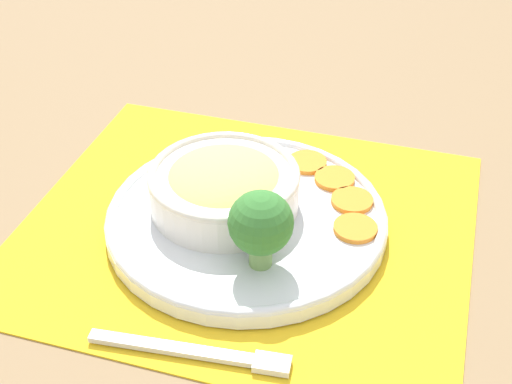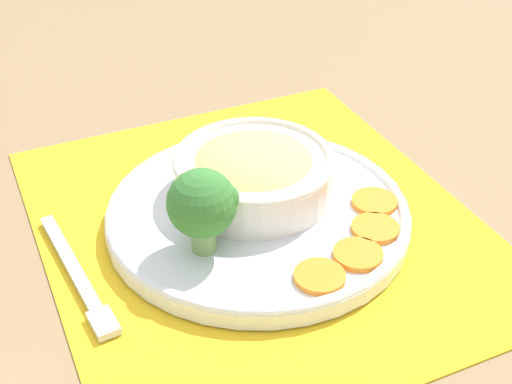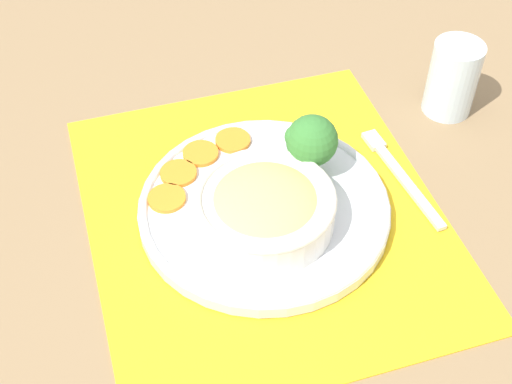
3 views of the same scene
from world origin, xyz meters
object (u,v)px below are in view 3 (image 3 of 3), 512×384
(broccoli_floret, at_px, (311,141))
(fork, at_px, (395,168))
(water_glass, at_px, (452,82))
(bowl, at_px, (265,207))

(broccoli_floret, distance_m, fork, 0.13)
(water_glass, relative_size, fork, 0.57)
(fork, bearing_deg, broccoli_floret, 167.14)
(broccoli_floret, relative_size, water_glass, 0.79)
(broccoli_floret, bearing_deg, water_glass, 16.05)
(bowl, distance_m, water_glass, 0.34)
(bowl, relative_size, broccoli_floret, 1.95)
(bowl, xyz_separation_m, fork, (0.19, 0.04, -0.04))
(bowl, xyz_separation_m, water_glass, (0.32, 0.13, 0.00))
(water_glass, distance_m, fork, 0.16)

